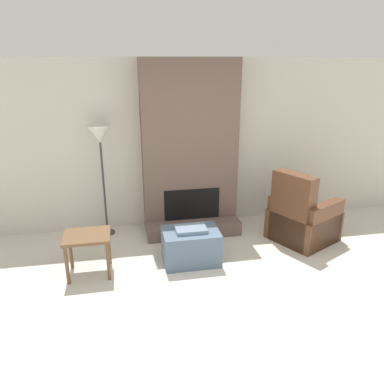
{
  "coord_description": "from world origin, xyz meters",
  "views": [
    {
      "loc": [
        -1.02,
        -3.06,
        2.56
      ],
      "look_at": [
        0.0,
        2.21,
        0.66
      ],
      "focal_mm": 35.0,
      "sensor_mm": 36.0,
      "label": 1
    }
  ],
  "objects_px": {
    "side_table": "(87,241)",
    "armchair": "(301,220)",
    "ottoman": "(191,246)",
    "floor_lamp_left": "(100,139)"
  },
  "relations": [
    {
      "from": "armchair",
      "to": "side_table",
      "type": "relative_size",
      "value": 1.95
    },
    {
      "from": "armchair",
      "to": "floor_lamp_left",
      "type": "relative_size",
      "value": 0.65
    },
    {
      "from": "ottoman",
      "to": "armchair",
      "type": "xyz_separation_m",
      "value": [
        1.71,
        0.31,
        0.1
      ]
    },
    {
      "from": "floor_lamp_left",
      "to": "armchair",
      "type": "bearing_deg",
      "value": -15.56
    },
    {
      "from": "ottoman",
      "to": "side_table",
      "type": "bearing_deg",
      "value": -177.71
    },
    {
      "from": "side_table",
      "to": "floor_lamp_left",
      "type": "height_order",
      "value": "floor_lamp_left"
    },
    {
      "from": "side_table",
      "to": "armchair",
      "type": "bearing_deg",
      "value": 6.75
    },
    {
      "from": "ottoman",
      "to": "floor_lamp_left",
      "type": "bearing_deg",
      "value": 135.63
    },
    {
      "from": "ottoman",
      "to": "side_table",
      "type": "distance_m",
      "value": 1.33
    },
    {
      "from": "side_table",
      "to": "ottoman",
      "type": "bearing_deg",
      "value": 2.29
    }
  ]
}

